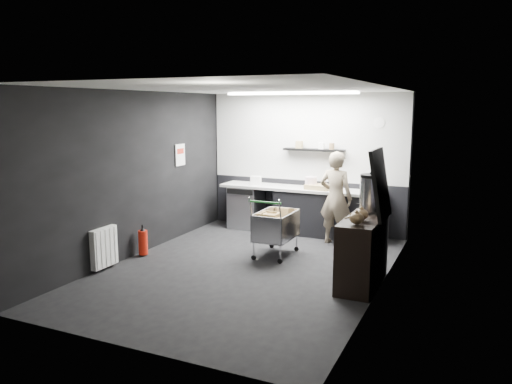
% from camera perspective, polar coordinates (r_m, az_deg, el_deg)
% --- Properties ---
extents(floor, '(5.50, 5.50, 0.00)m').
position_cam_1_polar(floor, '(7.67, -1.16, -8.82)').
color(floor, black).
rests_on(floor, ground).
extents(ceiling, '(5.50, 5.50, 0.00)m').
position_cam_1_polar(ceiling, '(7.28, -1.24, 11.76)').
color(ceiling, white).
rests_on(ceiling, wall_back).
extents(wall_back, '(5.50, 0.00, 5.50)m').
position_cam_1_polar(wall_back, '(9.88, 5.73, 3.37)').
color(wall_back, black).
rests_on(wall_back, floor).
extents(wall_front, '(5.50, 0.00, 5.50)m').
position_cam_1_polar(wall_front, '(5.06, -14.82, -3.11)').
color(wall_front, black).
rests_on(wall_front, floor).
extents(wall_left, '(0.00, 5.50, 5.50)m').
position_cam_1_polar(wall_left, '(8.41, -13.59, 2.01)').
color(wall_left, black).
rests_on(wall_left, floor).
extents(wall_right, '(0.00, 5.50, 5.50)m').
position_cam_1_polar(wall_right, '(6.74, 14.31, 0.10)').
color(wall_right, black).
rests_on(wall_right, floor).
extents(kitchen_wall_panel, '(3.95, 0.02, 1.70)m').
position_cam_1_polar(kitchen_wall_panel, '(9.82, 5.74, 6.26)').
color(kitchen_wall_panel, silver).
rests_on(kitchen_wall_panel, wall_back).
extents(dado_panel, '(3.95, 0.02, 1.00)m').
position_cam_1_polar(dado_panel, '(10.00, 5.61, -1.49)').
color(dado_panel, black).
rests_on(dado_panel, wall_back).
extents(floating_shelf, '(1.20, 0.22, 0.04)m').
position_cam_1_polar(floating_shelf, '(9.67, 6.64, 4.82)').
color(floating_shelf, black).
rests_on(floating_shelf, wall_back).
extents(wall_clock, '(0.20, 0.03, 0.20)m').
position_cam_1_polar(wall_clock, '(9.44, 13.90, 7.70)').
color(wall_clock, white).
rests_on(wall_clock, wall_back).
extents(poster, '(0.02, 0.30, 0.40)m').
position_cam_1_polar(poster, '(9.42, -8.67, 4.21)').
color(poster, white).
rests_on(poster, wall_left).
extents(poster_red_band, '(0.02, 0.22, 0.10)m').
position_cam_1_polar(poster_red_band, '(9.42, -8.66, 4.64)').
color(poster_red_band, red).
rests_on(poster_red_band, poster).
extents(radiator, '(0.10, 0.50, 0.60)m').
position_cam_1_polar(radiator, '(7.89, -16.98, -6.07)').
color(radiator, white).
rests_on(radiator, wall_left).
extents(ceiling_strip, '(2.40, 0.20, 0.04)m').
position_cam_1_polar(ceiling_strip, '(8.98, 3.99, 11.18)').
color(ceiling_strip, white).
rests_on(ceiling_strip, ceiling).
extents(prep_counter, '(3.20, 0.61, 0.90)m').
position_cam_1_polar(prep_counter, '(9.67, 5.77, -2.13)').
color(prep_counter, black).
rests_on(prep_counter, floor).
extents(person, '(0.66, 0.48, 1.67)m').
position_cam_1_polar(person, '(8.98, 9.10, -0.68)').
color(person, beige).
rests_on(person, floor).
extents(shopping_cart, '(0.54, 0.90, 1.00)m').
position_cam_1_polar(shopping_cart, '(8.24, 2.26, -4.08)').
color(shopping_cart, silver).
rests_on(shopping_cart, floor).
extents(sideboard, '(0.54, 1.26, 1.89)m').
position_cam_1_polar(sideboard, '(7.06, 12.25, -5.65)').
color(sideboard, black).
rests_on(sideboard, floor).
extents(fire_extinguisher, '(0.15, 0.15, 0.50)m').
position_cam_1_polar(fire_extinguisher, '(8.48, -12.79, -5.54)').
color(fire_extinguisher, red).
rests_on(fire_extinguisher, floor).
extents(cardboard_box, '(0.49, 0.40, 0.09)m').
position_cam_1_polar(cardboard_box, '(9.46, 7.15, 0.58)').
color(cardboard_box, '#A08855').
rests_on(cardboard_box, prep_counter).
extents(pink_tub, '(0.22, 0.22, 0.22)m').
position_cam_1_polar(pink_tub, '(9.55, 6.30, 1.09)').
color(pink_tub, white).
rests_on(pink_tub, prep_counter).
extents(white_container, '(0.22, 0.19, 0.17)m').
position_cam_1_polar(white_container, '(9.91, -0.01, 1.32)').
color(white_container, white).
rests_on(white_container, prep_counter).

